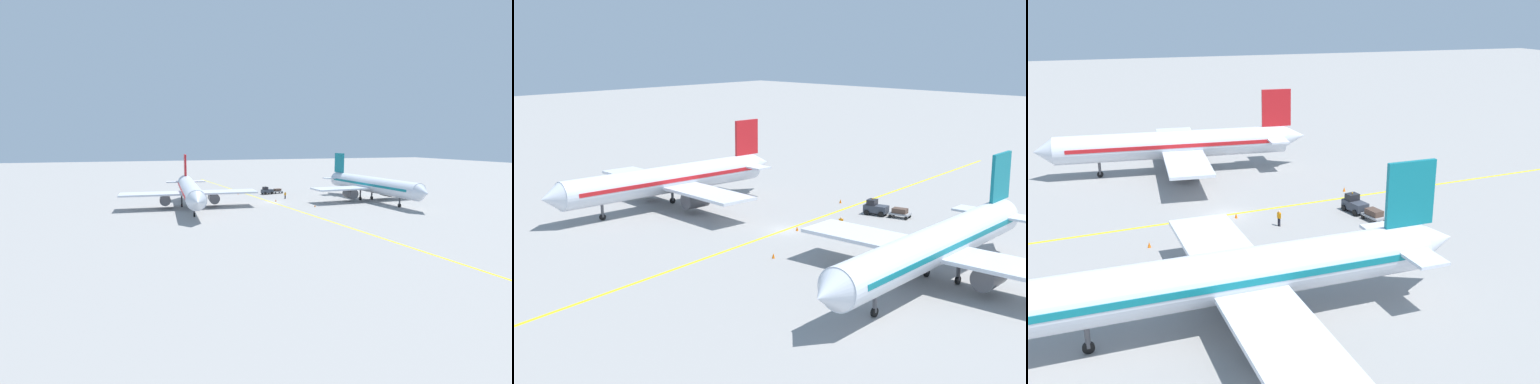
# 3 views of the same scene
# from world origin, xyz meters

# --- Properties ---
(ground_plane) EXTENTS (400.00, 400.00, 0.00)m
(ground_plane) POSITION_xyz_m (0.00, 0.00, 0.00)
(ground_plane) COLOR gray
(apron_yellow_centreline) EXTENTS (12.71, 119.41, 0.01)m
(apron_yellow_centreline) POSITION_xyz_m (0.00, 0.00, 0.00)
(apron_yellow_centreline) COLOR yellow
(apron_yellow_centreline) RESTS_ON ground
(airplane_at_gate) EXTENTS (28.23, 35.52, 10.60)m
(airplane_at_gate) POSITION_xyz_m (-22.61, 4.47, 3.71)
(airplane_at_gate) COLOR silver
(airplane_at_gate) RESTS_ON ground
(airplane_adjacent_stand) EXTENTS (28.28, 35.54, 10.60)m
(airplane_adjacent_stand) POSITION_xyz_m (18.74, 2.28, 3.71)
(airplane_adjacent_stand) COLOR silver
(airplane_adjacent_stand) RESTS_ON ground
(baggage_tug_dark) EXTENTS (3.26, 2.29, 2.11)m
(baggage_tug_dark) POSITION_xyz_m (-3.37, -13.37, 0.90)
(baggage_tug_dark) COLOR #333842
(baggage_tug_dark) RESTS_ON ground
(baggage_cart_trailing) EXTENTS (2.84, 1.94, 1.24)m
(baggage_cart_trailing) POSITION_xyz_m (-6.59, -14.09, 0.76)
(baggage_cart_trailing) COLOR gray
(baggage_cart_trailing) RESTS_ON ground
(ground_crew_worker) EXTENTS (0.54, 0.34, 1.68)m
(ground_crew_worker) POSITION_xyz_m (-4.92, -4.28, 0.91)
(ground_crew_worker) COLOR #23232D
(ground_crew_worker) RESTS_ON ground
(traffic_cone_near_nose) EXTENTS (0.32, 0.32, 0.55)m
(traffic_cone_near_nose) POSITION_xyz_m (3.81, -15.34, 0.28)
(traffic_cone_near_nose) COLOR orange
(traffic_cone_near_nose) RESTS_ON ground
(traffic_cone_mid_apron) EXTENTS (0.32, 0.32, 0.55)m
(traffic_cone_mid_apron) POSITION_xyz_m (-1.24, -0.72, 0.28)
(traffic_cone_mid_apron) COLOR orange
(traffic_cone_mid_apron) RESTS_ON ground
(traffic_cone_by_wingtip) EXTENTS (0.32, 0.32, 0.55)m
(traffic_cone_by_wingtip) POSITION_xyz_m (-6.46, 8.85, 0.28)
(traffic_cone_by_wingtip) COLOR orange
(traffic_cone_by_wingtip) RESTS_ON ground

